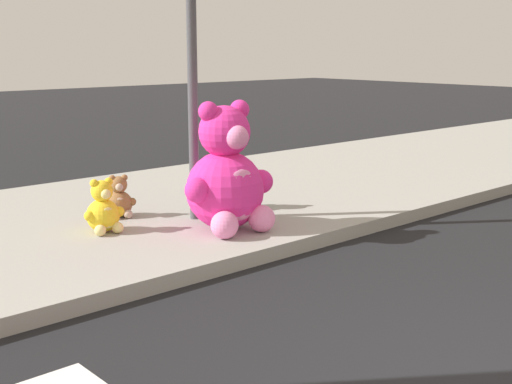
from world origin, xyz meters
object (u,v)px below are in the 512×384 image
Objects in this scene: plush_yellow at (103,211)px; plush_brown at (119,200)px; plush_pink_large at (227,179)px; plush_teal at (234,189)px; sign_pole at (192,65)px.

plush_yellow is 1.17× the size of plush_brown.
plush_pink_large is 2.29× the size of plush_teal.
plush_yellow is 0.96× the size of plush_teal.
plush_teal is 1.22× the size of plush_brown.
plush_yellow is 1.69m from plush_teal.
plush_teal is (0.65, 0.66, -0.30)m from plush_pink_large.
plush_pink_large is at bearing -134.56° from plush_teal.
plush_teal is at bearing 45.44° from plush_pink_large.
plush_teal is at bearing -3.20° from plush_yellow.
plush_yellow is at bearing -134.99° from plush_brown.
plush_brown is at bearing 155.75° from plush_teal.
sign_pole is at bearing -9.01° from plush_yellow.
plush_yellow is (-1.04, 0.76, -0.31)m from plush_pink_large.
plush_teal reaches higher than plush_yellow.
sign_pole is 5.65× the size of plush_yellow.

